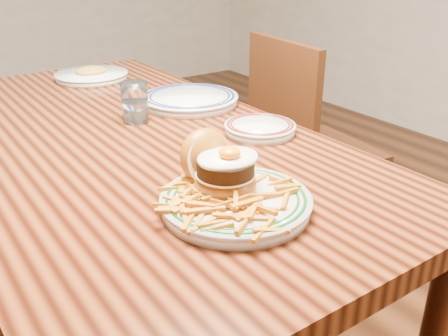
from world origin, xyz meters
TOP-DOWN VIEW (x-y plane):
  - table at (0.00, 0.00)m, footprint 0.85×1.60m
  - chair_right at (0.83, 0.16)m, footprint 0.46×0.46m
  - main_plate at (0.01, -0.48)m, footprint 0.28×0.29m
  - side_plate at (0.30, -0.21)m, footprint 0.18×0.19m
  - rear_plate at (0.28, 0.11)m, footprint 0.29×0.29m
  - water_glass at (0.08, 0.06)m, footprint 0.07×0.07m
  - far_plate at (0.15, 0.58)m, footprint 0.26×0.26m

SIDE VIEW (x-z plane):
  - chair_right at x=0.83m, z-range 0.03..0.92m
  - table at x=0.00m, z-range 0.29..1.04m
  - far_plate at x=0.15m, z-range 0.74..0.79m
  - side_plate at x=0.30m, z-range 0.75..0.78m
  - rear_plate at x=0.28m, z-range 0.75..0.78m
  - main_plate at x=0.01m, z-range 0.72..0.85m
  - water_glass at x=0.08m, z-range 0.74..0.85m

